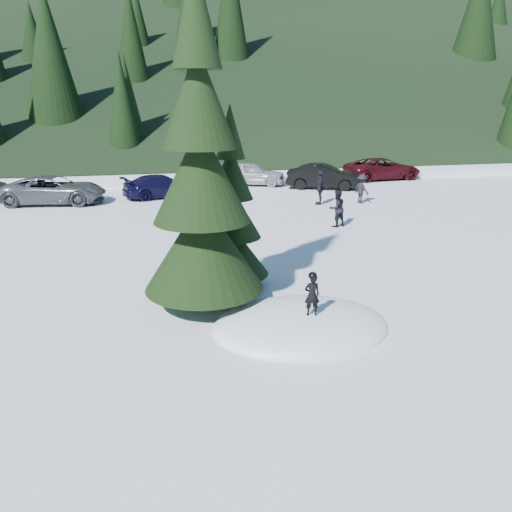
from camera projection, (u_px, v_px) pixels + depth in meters
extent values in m
plane|color=white|center=(301.00, 327.00, 12.52)|extent=(200.00, 200.00, 0.00)
ellipsoid|color=silver|center=(301.00, 327.00, 12.52)|extent=(4.48, 3.52, 0.96)
cylinder|color=black|center=(204.00, 283.00, 13.54)|extent=(0.38, 0.38, 1.40)
cone|color=black|center=(203.00, 244.00, 13.21)|extent=(3.20, 3.20, 2.46)
cone|color=black|center=(201.00, 174.00, 12.65)|extent=(2.54, 2.54, 2.46)
cone|color=black|center=(198.00, 97.00, 12.09)|extent=(1.88, 1.88, 2.46)
cone|color=black|center=(195.00, 13.00, 11.53)|extent=(1.22, 1.22, 2.46)
cylinder|color=black|center=(232.00, 270.00, 15.11)|extent=(0.26, 0.26, 1.00)
cone|color=black|center=(232.00, 250.00, 14.91)|extent=(2.20, 2.20, 1.52)
cone|color=black|center=(231.00, 212.00, 14.56)|extent=(1.75, 1.75, 1.52)
cone|color=black|center=(231.00, 173.00, 14.22)|extent=(1.29, 1.29, 1.52)
cone|color=black|center=(230.00, 131.00, 13.87)|extent=(0.84, 0.84, 1.52)
imported|color=black|center=(312.00, 295.00, 11.91)|extent=(0.40, 0.28, 1.02)
imported|color=black|center=(337.00, 208.00, 22.11)|extent=(0.95, 0.83, 1.65)
imported|color=black|center=(320.00, 188.00, 26.76)|extent=(0.80, 1.16, 1.83)
imported|color=black|center=(362.00, 189.00, 27.10)|extent=(0.86, 1.14, 1.57)
imported|color=#4F5057|center=(54.00, 190.00, 26.99)|extent=(5.73, 3.23, 1.51)
imported|color=black|center=(162.00, 186.00, 28.78)|extent=(4.83, 3.05, 1.30)
imported|color=#A0A3A9|center=(251.00, 173.00, 32.84)|extent=(4.86, 3.24, 1.54)
imported|color=black|center=(324.00, 176.00, 31.52)|extent=(4.96, 3.29, 1.54)
imported|color=#3B0A10|center=(383.00, 169.00, 35.21)|extent=(5.60, 2.97, 1.50)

